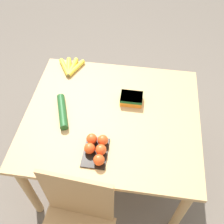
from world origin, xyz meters
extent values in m
plane|color=#665B51|center=(0.00, 0.00, 0.00)|extent=(12.00, 12.00, 0.00)
cube|color=tan|center=(0.00, 0.00, 0.72)|extent=(1.14, 0.99, 0.03)
cylinder|color=tan|center=(-0.51, -0.44, 0.35)|extent=(0.06, 0.06, 0.70)
cylinder|color=tan|center=(0.51, -0.44, 0.35)|extent=(0.06, 0.06, 0.70)
cylinder|color=tan|center=(-0.51, 0.44, 0.35)|extent=(0.06, 0.06, 0.70)
cylinder|color=tan|center=(0.51, 0.44, 0.35)|extent=(0.06, 0.06, 0.70)
cube|color=tan|center=(0.10, 0.56, 0.71)|extent=(0.39, 0.05, 0.47)
cylinder|color=tan|center=(0.28, 0.57, 0.22)|extent=(0.04, 0.04, 0.45)
sphere|color=brown|center=(0.37, -0.31, 0.75)|extent=(0.03, 0.03, 0.03)
cylinder|color=yellow|center=(0.33, -0.40, 0.75)|extent=(0.11, 0.18, 0.03)
cylinder|color=yellow|center=(0.36, -0.40, 0.75)|extent=(0.05, 0.19, 0.03)
cylinder|color=yellow|center=(0.39, -0.40, 0.75)|extent=(0.08, 0.19, 0.03)
cylinder|color=yellow|center=(0.42, -0.39, 0.75)|extent=(0.13, 0.18, 0.03)
cube|color=black|center=(0.06, 0.30, 0.74)|extent=(0.14, 0.21, 0.01)
sphere|color=#DB4C1E|center=(0.02, 0.23, 0.77)|extent=(0.06, 0.06, 0.06)
sphere|color=#DB4C1E|center=(0.09, 0.23, 0.77)|extent=(0.06, 0.06, 0.06)
sphere|color=#DB4C1E|center=(0.02, 0.30, 0.77)|extent=(0.06, 0.06, 0.06)
sphere|color=#DB4C1E|center=(0.09, 0.30, 0.77)|extent=(0.06, 0.06, 0.06)
sphere|color=#DB4C1E|center=(0.02, 0.36, 0.77)|extent=(0.06, 0.06, 0.06)
cube|color=orange|center=(-0.11, -0.13, 0.76)|extent=(0.15, 0.11, 0.06)
cube|color=#145123|center=(-0.11, -0.13, 0.78)|extent=(0.15, 0.11, 0.02)
cylinder|color=#1E5123|center=(0.32, 0.04, 0.76)|extent=(0.14, 0.27, 0.05)
camera|label=1|loc=(-0.15, 1.05, 2.07)|focal=42.00mm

